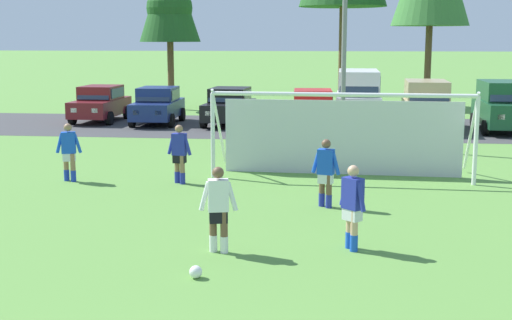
{
  "coord_description": "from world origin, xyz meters",
  "views": [
    {
      "loc": [
        1.58,
        -5.12,
        3.98
      ],
      "look_at": [
        0.04,
        8.13,
        1.65
      ],
      "focal_mm": 48.89,
      "sensor_mm": 36.0,
      "label": 1
    }
  ],
  "objects_px": {
    "player_trailing_back": "(326,173)",
    "parked_car_slot_center": "(313,109)",
    "soccer_goal": "(342,132)",
    "soccer_ball": "(196,272)",
    "player_winger_right": "(69,152)",
    "player_winger_left": "(179,154)",
    "parked_car_slot_far_left": "(100,103)",
    "parked_car_slot_center_left": "(229,106)",
    "street_lamp": "(349,45)",
    "parked_car_slot_far_right": "(503,106)",
    "player_striker_near": "(352,208)",
    "parked_car_slot_center_right": "(358,96)",
    "parked_car_slot_right": "(426,105)",
    "parked_car_slot_left": "(158,105)",
    "player_defender_far": "(218,210)"
  },
  "relations": [
    {
      "from": "soccer_goal",
      "to": "parked_car_slot_right",
      "type": "distance_m",
      "value": 11.46
    },
    {
      "from": "parked_car_slot_left",
      "to": "player_striker_near",
      "type": "bearing_deg",
      "value": -65.37
    },
    {
      "from": "player_striker_near",
      "to": "parked_car_slot_left",
      "type": "height_order",
      "value": "parked_car_slot_left"
    },
    {
      "from": "player_trailing_back",
      "to": "parked_car_slot_far_left",
      "type": "relative_size",
      "value": 0.39
    },
    {
      "from": "parked_car_slot_center",
      "to": "soccer_ball",
      "type": "bearing_deg",
      "value": -93.53
    },
    {
      "from": "player_striker_near",
      "to": "player_trailing_back",
      "type": "relative_size",
      "value": 1.0
    },
    {
      "from": "parked_car_slot_center_left",
      "to": "street_lamp",
      "type": "relative_size",
      "value": 0.6
    },
    {
      "from": "player_winger_right",
      "to": "parked_car_slot_left",
      "type": "relative_size",
      "value": 0.39
    },
    {
      "from": "player_defender_far",
      "to": "parked_car_slot_left",
      "type": "bearing_deg",
      "value": 107.71
    },
    {
      "from": "player_winger_right",
      "to": "soccer_ball",
      "type": "bearing_deg",
      "value": -55.66
    },
    {
      "from": "player_winger_left",
      "to": "parked_car_slot_center_left",
      "type": "xyz_separation_m",
      "value": [
        -0.65,
        13.27,
        0.05
      ]
    },
    {
      "from": "player_striker_near",
      "to": "parked_car_slot_far_left",
      "type": "relative_size",
      "value": 0.39
    },
    {
      "from": "player_defender_far",
      "to": "street_lamp",
      "type": "distance_m",
      "value": 14.16
    },
    {
      "from": "street_lamp",
      "to": "parked_car_slot_center",
      "type": "bearing_deg",
      "value": 106.48
    },
    {
      "from": "player_winger_right",
      "to": "parked_car_slot_center_right",
      "type": "xyz_separation_m",
      "value": [
        8.42,
        14.11,
        0.52
      ]
    },
    {
      "from": "player_defender_far",
      "to": "parked_car_slot_far_right",
      "type": "height_order",
      "value": "parked_car_slot_far_right"
    },
    {
      "from": "parked_car_slot_center",
      "to": "street_lamp",
      "type": "bearing_deg",
      "value": -73.52
    },
    {
      "from": "player_winger_left",
      "to": "player_trailing_back",
      "type": "distance_m",
      "value": 4.67
    },
    {
      "from": "player_striker_near",
      "to": "player_winger_right",
      "type": "bearing_deg",
      "value": 144.23
    },
    {
      "from": "parked_car_slot_left",
      "to": "parked_car_slot_far_right",
      "type": "xyz_separation_m",
      "value": [
        15.48,
        -0.83,
        0.24
      ]
    },
    {
      "from": "soccer_goal",
      "to": "soccer_ball",
      "type": "bearing_deg",
      "value": -104.89
    },
    {
      "from": "soccer_ball",
      "to": "parked_car_slot_center_right",
      "type": "xyz_separation_m",
      "value": [
        3.28,
        21.64,
        1.23
      ]
    },
    {
      "from": "player_striker_near",
      "to": "player_defender_far",
      "type": "relative_size",
      "value": 1.0
    },
    {
      "from": "street_lamp",
      "to": "soccer_goal",
      "type": "bearing_deg",
      "value": -92.44
    },
    {
      "from": "parked_car_slot_far_left",
      "to": "parked_car_slot_center_left",
      "type": "distance_m",
      "value": 6.43
    },
    {
      "from": "player_winger_left",
      "to": "street_lamp",
      "type": "distance_m",
      "value": 9.32
    },
    {
      "from": "player_winger_right",
      "to": "street_lamp",
      "type": "relative_size",
      "value": 0.23
    },
    {
      "from": "parked_car_slot_center_right",
      "to": "parked_car_slot_right",
      "type": "xyz_separation_m",
      "value": [
        2.91,
        -1.58,
        -0.23
      ]
    },
    {
      "from": "parked_car_slot_center_left",
      "to": "parked_car_slot_far_right",
      "type": "distance_m",
      "value": 12.11
    },
    {
      "from": "player_trailing_back",
      "to": "parked_car_slot_center",
      "type": "bearing_deg",
      "value": 93.23
    },
    {
      "from": "parked_car_slot_left",
      "to": "parked_car_slot_center_left",
      "type": "relative_size",
      "value": 0.99
    },
    {
      "from": "parked_car_slot_right",
      "to": "player_defender_far",
      "type": "bearing_deg",
      "value": -108.03
    },
    {
      "from": "player_striker_near",
      "to": "parked_car_slot_right",
      "type": "xyz_separation_m",
      "value": [
        3.56,
        18.13,
        0.29
      ]
    },
    {
      "from": "player_winger_right",
      "to": "parked_car_slot_center_left",
      "type": "height_order",
      "value": "parked_car_slot_center_left"
    },
    {
      "from": "player_striker_near",
      "to": "player_winger_left",
      "type": "distance_m",
      "value": 7.31
    },
    {
      "from": "soccer_goal",
      "to": "player_defender_far",
      "type": "xyz_separation_m",
      "value": [
        -2.32,
        -7.75,
        -0.47
      ]
    },
    {
      "from": "soccer_ball",
      "to": "player_trailing_back",
      "type": "bearing_deg",
      "value": 68.65
    },
    {
      "from": "player_winger_left",
      "to": "player_winger_right",
      "type": "height_order",
      "value": "same"
    },
    {
      "from": "parked_car_slot_far_right",
      "to": "parked_car_slot_right",
      "type": "bearing_deg",
      "value": 179.42
    },
    {
      "from": "soccer_ball",
      "to": "parked_car_slot_right",
      "type": "bearing_deg",
      "value": 72.86
    },
    {
      "from": "player_trailing_back",
      "to": "parked_car_slot_far_right",
      "type": "relative_size",
      "value": 0.35
    },
    {
      "from": "parked_car_slot_center_left",
      "to": "player_striker_near",
      "type": "bearing_deg",
      "value": -74.42
    },
    {
      "from": "parked_car_slot_far_right",
      "to": "player_winger_right",
      "type": "bearing_deg",
      "value": -139.39
    },
    {
      "from": "player_winger_left",
      "to": "parked_car_slot_far_right",
      "type": "xyz_separation_m",
      "value": [
        11.43,
        12.44,
        0.29
      ]
    },
    {
      "from": "player_striker_near",
      "to": "parked_car_slot_right",
      "type": "distance_m",
      "value": 18.48
    },
    {
      "from": "player_striker_near",
      "to": "parked_car_slot_far_left",
      "type": "distance_m",
      "value": 22.78
    },
    {
      "from": "player_winger_right",
      "to": "player_winger_left",
      "type": "bearing_deg",
      "value": 1.1
    },
    {
      "from": "parked_car_slot_left",
      "to": "parked_car_slot_center_right",
      "type": "height_order",
      "value": "parked_car_slot_center_right"
    },
    {
      "from": "player_defender_far",
      "to": "player_winger_right",
      "type": "bearing_deg",
      "value": 131.12
    },
    {
      "from": "player_striker_near",
      "to": "parked_car_slot_far_right",
      "type": "height_order",
      "value": "parked_car_slot_far_right"
    }
  ]
}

